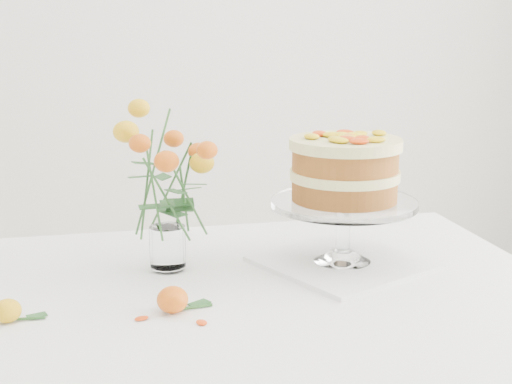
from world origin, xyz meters
TOP-DOWN VIEW (x-y plane):
  - table at (0.00, 0.00)m, footprint 1.43×0.93m
  - napkin at (0.32, 0.10)m, footprint 0.40×0.40m
  - cake_stand at (0.32, 0.10)m, footprint 0.31×0.31m
  - rose_vase at (-0.05, 0.15)m, footprint 0.30×0.30m
  - loose_rose_near at (-0.35, -0.06)m, footprint 0.09×0.05m
  - loose_rose_far at (-0.06, -0.08)m, footprint 0.10×0.06m
  - stray_petal_a at (-0.12, -0.10)m, footprint 0.03×0.02m
  - stray_petal_b at (-0.02, -0.14)m, footprint 0.03×0.02m

SIDE VIEW (x-z plane):
  - table at x=0.00m, z-range 0.30..1.05m
  - stray_petal_a at x=-0.12m, z-range 0.76..0.76m
  - stray_petal_b at x=-0.02m, z-range 0.76..0.76m
  - napkin at x=0.32m, z-range 0.76..0.77m
  - loose_rose_near at x=-0.35m, z-range 0.76..0.80m
  - loose_rose_far at x=-0.06m, z-range 0.76..0.80m
  - cake_stand at x=0.32m, z-range 0.81..1.09m
  - rose_vase at x=-0.05m, z-range 0.79..1.16m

